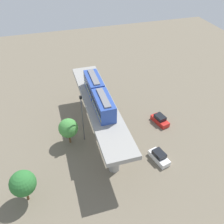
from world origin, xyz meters
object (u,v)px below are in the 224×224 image
parked_car_white (159,157)px  tree_near_viaduct (23,183)px  signal_post (82,117)px  parked_car_red (160,120)px  train (99,94)px  tree_mid_lot (68,128)px

parked_car_white → tree_near_viaduct: bearing=169.7°
tree_near_viaduct → signal_post: 15.03m
parked_car_red → tree_near_viaduct: 29.18m
train → parked_car_red: bearing=-3.4°
parked_car_red → tree_mid_lot: tree_mid_lot is taller
parked_car_red → tree_near_viaduct: size_ratio=0.77×
parked_car_red → tree_mid_lot: (-18.92, -0.39, 2.90)m
tree_near_viaduct → signal_post: bearing=43.4°
parked_car_red → parked_car_white: same height
tree_near_viaduct → train: bearing=38.6°
parked_car_white → parked_car_red: bearing=49.7°
tree_near_viaduct → parked_car_white: bearing=3.7°
parked_car_red → tree_mid_lot: 19.15m
parked_car_red → tree_mid_lot: size_ratio=0.83×
tree_near_viaduct → signal_post: size_ratio=0.57×
tree_near_viaduct → tree_mid_lot: (8.06, 10.26, -0.28)m
parked_car_white → tree_near_viaduct: size_ratio=0.77×
train → parked_car_white: bearing=-50.6°
parked_car_red → parked_car_white: bearing=-130.3°
parked_car_red → tree_near_viaduct: tree_near_viaduct is taller
train → signal_post: train is taller
tree_mid_lot → parked_car_white: bearing=-31.5°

